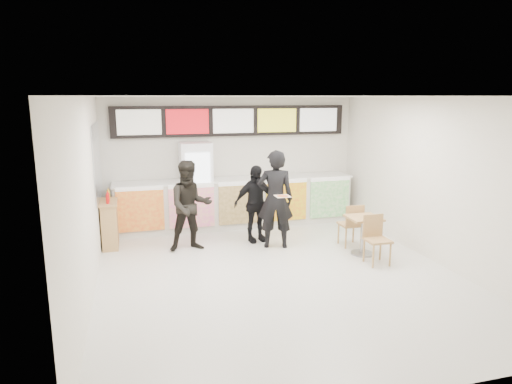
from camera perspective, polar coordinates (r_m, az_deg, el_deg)
name	(u,v)px	position (r m, az deg, el deg)	size (l,w,h in m)	color
floor	(277,273)	(8.02, 2.67, -10.13)	(7.00, 7.00, 0.00)	beige
ceiling	(279,96)	(7.44, 2.89, 11.84)	(7.00, 7.00, 0.00)	white
wall_back	(232,161)	(10.92, -2.96, 3.91)	(6.00, 6.00, 0.00)	silver
wall_left	(87,199)	(7.25, -20.37, -0.83)	(7.00, 7.00, 0.00)	silver
wall_right	(433,180)	(8.98, 21.30, 1.41)	(7.00, 7.00, 0.00)	silver
service_counter	(237,202)	(10.70, -2.43, -1.30)	(5.56, 0.77, 1.14)	silver
menu_board	(233,121)	(10.75, -2.91, 8.87)	(5.50, 0.14, 0.70)	black
drinks_fridge	(196,186)	(10.46, -7.47, 0.71)	(0.70, 0.67, 2.00)	white
mirror_panel	(97,161)	(9.62, -19.24, 3.71)	(0.01, 2.00, 1.50)	#B2B7BF
customer_main	(275,199)	(9.11, 2.42, -0.92)	(0.72, 0.47, 1.98)	black
customer_left	(190,206)	(9.04, -8.21, -1.74)	(0.87, 0.68, 1.79)	black
customer_mid	(255,204)	(9.52, -0.11, -1.46)	(0.95, 0.40, 1.62)	black
pizza_slice	(283,196)	(8.65, 3.34, -0.48)	(0.36, 0.36, 0.02)	beige
cafe_table	(363,228)	(9.02, 13.25, -4.45)	(0.60, 1.52, 0.89)	tan
condiment_ledge	(110,223)	(9.73, -17.80, -3.75)	(0.34, 0.84, 1.12)	tan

